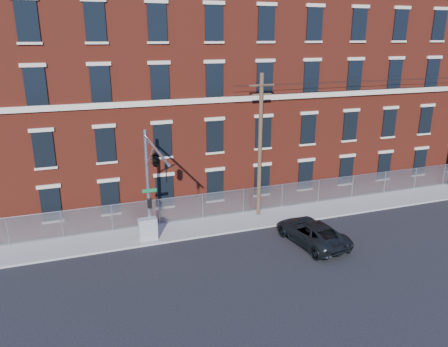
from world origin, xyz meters
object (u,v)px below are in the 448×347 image
traffic_signal_mast (154,168)px  utility_cabinet (148,229)px  pickup_truck (311,232)px  utility_pole_near (260,144)px

traffic_signal_mast → utility_cabinet: size_ratio=4.92×
traffic_signal_mast → pickup_truck: (9.36, -1.66, -4.65)m
traffic_signal_mast → pickup_truck: bearing=-10.1°
pickup_truck → utility_cabinet: utility_cabinet is taller
traffic_signal_mast → utility_pole_near: utility_pole_near is taller
utility_pole_near → pickup_truck: size_ratio=1.88×
pickup_truck → utility_pole_near: bearing=-82.6°
utility_pole_near → utility_cabinet: bearing=-170.3°
pickup_truck → utility_cabinet: (-9.57, 3.68, 0.09)m
utility_pole_near → pickup_truck: (1.36, -5.08, -4.60)m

